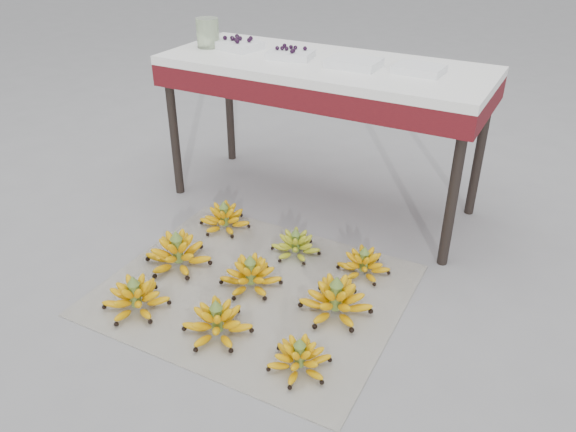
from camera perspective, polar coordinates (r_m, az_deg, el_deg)
The scene contains 17 objects.
ground at distance 2.44m, azimuth -3.82°, elevation -8.27°, with size 60.00×60.00×0.00m, color gray.
newspaper_mat at distance 2.48m, azimuth -3.42°, elevation -7.47°, with size 1.25×1.05×0.01m, color silver.
bunch_front_left at distance 2.42m, azimuth -15.22°, elevation -8.00°, with size 0.31×0.31×0.17m.
bunch_front_center at distance 2.23m, azimuth -7.21°, elevation -10.65°, with size 0.27×0.27×0.17m.
bunch_front_right at distance 2.08m, azimuth 1.18°, elevation -14.22°, with size 0.31×0.31×0.14m.
bunch_mid_left at distance 2.64m, azimuth -11.12°, elevation -3.74°, with size 0.37×0.37×0.19m.
bunch_mid_center at distance 2.47m, azimuth -3.81°, elevation -6.05°, with size 0.33×0.33×0.16m.
bunch_mid_right at distance 2.32m, azimuth 4.87°, elevation -8.51°, with size 0.33×0.33×0.18m.
bunch_back_left at distance 2.90m, azimuth -6.47°, elevation -0.27°, with size 0.29×0.29×0.16m.
bunch_back_center at distance 2.68m, azimuth 0.78°, elevation -2.97°, with size 0.26×0.26×0.14m.
bunch_back_right at distance 2.57m, azimuth 7.69°, elevation -4.86°, with size 0.26×0.26×0.14m.
vendor_table at distance 2.91m, azimuth 3.62°, elevation 13.71°, with size 1.65×0.66×0.79m.
tray_far_left at distance 3.14m, azimuth -5.17°, elevation 16.98°, with size 0.28×0.23×0.06m.
tray_left at distance 2.94m, azimuth 0.24°, elevation 16.13°, with size 0.25×0.20×0.06m.
tray_right at distance 2.79m, azimuth 6.71°, elevation 15.20°, with size 0.24×0.18×0.04m.
tray_far_right at distance 2.74m, azimuth 13.18°, elevation 14.35°, with size 0.23×0.17×0.04m.
glass_jar at distance 3.18m, azimuth -8.16°, elevation 17.94°, with size 0.12×0.12×0.15m, color beige.
Camera 1 is at (1.05, -1.61, 1.50)m, focal length 35.00 mm.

